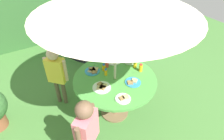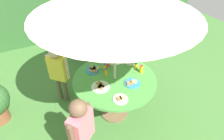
{
  "view_description": "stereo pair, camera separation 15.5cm",
  "coord_description": "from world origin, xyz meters",
  "px_view_note": "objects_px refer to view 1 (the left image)",
  "views": [
    {
      "loc": [
        -1.14,
        -1.8,
        2.53
      ],
      "look_at": [
        -0.01,
        0.07,
        0.85
      ],
      "focal_mm": 30.43,
      "sensor_mm": 36.0,
      "label": 1
    },
    {
      "loc": [
        -1.01,
        -1.88,
        2.53
      ],
      "look_at": [
        -0.01,
        0.07,
        0.85
      ],
      "focal_mm": 30.43,
      "sensor_mm": 36.0,
      "label": 2
    }
  ],
  "objects_px": {
    "child_in_yellow_shirt": "(56,70)",
    "snack_bowl": "(129,60)",
    "juice_bottle_near_right": "(104,68)",
    "child_in_white_shirt": "(108,47)",
    "juice_bottle_far_left": "(141,68)",
    "plate_center_back": "(133,82)",
    "juice_bottle_mid_right": "(135,65)",
    "dome_tent": "(99,15)",
    "child_in_pink_shirt": "(87,129)",
    "plate_back_edge": "(114,60)",
    "plate_center_front": "(102,87)",
    "plate_mid_left": "(123,98)",
    "plate_far_right": "(93,71)",
    "garden_table": "(115,85)",
    "wooden_chair": "(102,47)",
    "juice_bottle_near_left": "(106,72)",
    "cup_near": "(107,65)"
  },
  "relations": [
    {
      "from": "child_in_pink_shirt",
      "to": "snack_bowl",
      "type": "xyz_separation_m",
      "value": [
        1.13,
        0.79,
        0.06
      ]
    },
    {
      "from": "wooden_chair",
      "to": "cup_near",
      "type": "xyz_separation_m",
      "value": [
        -0.39,
        -0.87,
        0.23
      ]
    },
    {
      "from": "snack_bowl",
      "to": "juice_bottle_mid_right",
      "type": "relative_size",
      "value": 1.49
    },
    {
      "from": "plate_center_back",
      "to": "juice_bottle_far_left",
      "type": "relative_size",
      "value": 1.74
    },
    {
      "from": "child_in_yellow_shirt",
      "to": "juice_bottle_mid_right",
      "type": "xyz_separation_m",
      "value": [
        1.08,
        -0.62,
        0.09
      ]
    },
    {
      "from": "child_in_white_shirt",
      "to": "wooden_chair",
      "type": "bearing_deg",
      "value": -170.53
    },
    {
      "from": "juice_bottle_far_left",
      "to": "plate_far_right",
      "type": "bearing_deg",
      "value": 149.25
    },
    {
      "from": "snack_bowl",
      "to": "juice_bottle_near_left",
      "type": "distance_m",
      "value": 0.5
    },
    {
      "from": "plate_far_right",
      "to": "cup_near",
      "type": "xyz_separation_m",
      "value": [
        0.24,
        -0.01,
        0.02
      ]
    },
    {
      "from": "wooden_chair",
      "to": "child_in_white_shirt",
      "type": "distance_m",
      "value": 0.47
    },
    {
      "from": "garden_table",
      "to": "child_in_white_shirt",
      "type": "distance_m",
      "value": 0.87
    },
    {
      "from": "plate_center_back",
      "to": "juice_bottle_near_right",
      "type": "xyz_separation_m",
      "value": [
        -0.21,
        0.46,
        0.04
      ]
    },
    {
      "from": "plate_center_back",
      "to": "cup_near",
      "type": "height_order",
      "value": "cup_near"
    },
    {
      "from": "juice_bottle_near_left",
      "to": "plate_mid_left",
      "type": "bearing_deg",
      "value": -95.55
    },
    {
      "from": "plate_center_front",
      "to": "plate_mid_left",
      "type": "bearing_deg",
      "value": -67.92
    },
    {
      "from": "garden_table",
      "to": "plate_mid_left",
      "type": "height_order",
      "value": "plate_mid_left"
    },
    {
      "from": "garden_table",
      "to": "dome_tent",
      "type": "height_order",
      "value": "dome_tent"
    },
    {
      "from": "dome_tent",
      "to": "juice_bottle_near_left",
      "type": "distance_m",
      "value": 2.31
    },
    {
      "from": "snack_bowl",
      "to": "juice_bottle_near_right",
      "type": "distance_m",
      "value": 0.46
    },
    {
      "from": "plate_far_right",
      "to": "child_in_white_shirt",
      "type": "bearing_deg",
      "value": 40.78
    },
    {
      "from": "garden_table",
      "to": "plate_back_edge",
      "type": "bearing_deg",
      "value": 61.11
    },
    {
      "from": "child_in_white_shirt",
      "to": "juice_bottle_far_left",
      "type": "xyz_separation_m",
      "value": [
        0.09,
        -0.84,
        0.02
      ]
    },
    {
      "from": "plate_far_right",
      "to": "juice_bottle_near_right",
      "type": "distance_m",
      "value": 0.18
    },
    {
      "from": "plate_center_front",
      "to": "juice_bottle_near_right",
      "type": "height_order",
      "value": "juice_bottle_near_right"
    },
    {
      "from": "child_in_white_shirt",
      "to": "child_in_yellow_shirt",
      "type": "distance_m",
      "value": 1.01
    },
    {
      "from": "plate_center_back",
      "to": "plate_mid_left",
      "type": "height_order",
      "value": "same"
    },
    {
      "from": "child_in_yellow_shirt",
      "to": "snack_bowl",
      "type": "bearing_deg",
      "value": 22.5
    },
    {
      "from": "child_in_white_shirt",
      "to": "plate_mid_left",
      "type": "distance_m",
      "value": 1.28
    },
    {
      "from": "juice_bottle_near_right",
      "to": "juice_bottle_mid_right",
      "type": "bearing_deg",
      "value": -21.8
    },
    {
      "from": "child_in_pink_shirt",
      "to": "plate_back_edge",
      "type": "xyz_separation_m",
      "value": [
        0.94,
        0.95,
        0.03
      ]
    },
    {
      "from": "plate_center_front",
      "to": "juice_bottle_near_left",
      "type": "distance_m",
      "value": 0.29
    },
    {
      "from": "garden_table",
      "to": "plate_back_edge",
      "type": "xyz_separation_m",
      "value": [
        0.21,
        0.39,
        0.15
      ]
    },
    {
      "from": "child_in_pink_shirt",
      "to": "juice_bottle_near_left",
      "type": "relative_size",
      "value": 10.15
    },
    {
      "from": "juice_bottle_far_left",
      "to": "plate_center_back",
      "type": "bearing_deg",
      "value": -148.82
    },
    {
      "from": "dome_tent",
      "to": "child_in_yellow_shirt",
      "type": "relative_size",
      "value": 2.23
    },
    {
      "from": "cup_near",
      "to": "juice_bottle_far_left",
      "type": "bearing_deg",
      "value": -43.53
    },
    {
      "from": "plate_center_back",
      "to": "plate_center_front",
      "type": "bearing_deg",
      "value": 162.45
    },
    {
      "from": "garden_table",
      "to": "juice_bottle_near_left",
      "type": "distance_m",
      "value": 0.24
    },
    {
      "from": "plate_far_right",
      "to": "juice_bottle_mid_right",
      "type": "xyz_separation_m",
      "value": [
        0.61,
        -0.25,
        0.04
      ]
    },
    {
      "from": "plate_far_right",
      "to": "plate_mid_left",
      "type": "bearing_deg",
      "value": -84.13
    },
    {
      "from": "child_in_yellow_shirt",
      "to": "plate_center_front",
      "type": "bearing_deg",
      "value": -16.34
    },
    {
      "from": "child_in_pink_shirt",
      "to": "plate_far_right",
      "type": "relative_size",
      "value": 4.97
    },
    {
      "from": "wooden_chair",
      "to": "juice_bottle_near_right",
      "type": "bearing_deg",
      "value": -97.02
    },
    {
      "from": "juice_bottle_far_left",
      "to": "juice_bottle_mid_right",
      "type": "xyz_separation_m",
      "value": [
        -0.02,
        0.12,
        -0.01
      ]
    },
    {
      "from": "dome_tent",
      "to": "juice_bottle_far_left",
      "type": "height_order",
      "value": "dome_tent"
    },
    {
      "from": "child_in_white_shirt",
      "to": "juice_bottle_far_left",
      "type": "bearing_deg",
      "value": 29.23
    },
    {
      "from": "plate_center_back",
      "to": "juice_bottle_mid_right",
      "type": "xyz_separation_m",
      "value": [
        0.25,
        0.28,
        0.04
      ]
    },
    {
      "from": "child_in_white_shirt",
      "to": "juice_bottle_far_left",
      "type": "distance_m",
      "value": 0.85
    },
    {
      "from": "child_in_pink_shirt",
      "to": "plate_back_edge",
      "type": "height_order",
      "value": "child_in_pink_shirt"
    },
    {
      "from": "child_in_yellow_shirt",
      "to": "plate_mid_left",
      "type": "bearing_deg",
      "value": -17.96
    }
  ]
}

